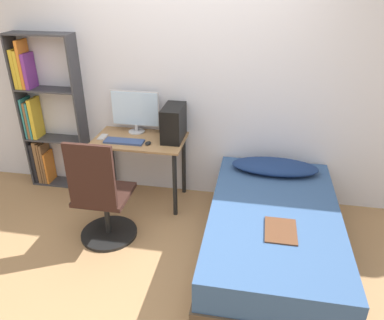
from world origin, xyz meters
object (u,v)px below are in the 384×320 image
bookshelf (41,118)px  bed (272,233)px  office_chair (102,203)px  keyboard (124,141)px  monitor (135,110)px  pc_tower (174,123)px

bookshelf → bed: (2.54, -0.83, -0.57)m
office_chair → keyboard: size_ratio=2.62×
bed → office_chair: bearing=-177.9°
office_chair → bed: bearing=2.1°
bookshelf → office_chair: bearing=-40.9°
office_chair → monitor: bearing=86.8°
bed → monitor: 1.84m
office_chair → keyboard: 0.70m
keyboard → pc_tower: 0.53m
keyboard → office_chair: bearing=-91.1°
monitor → keyboard: bearing=-97.9°
bed → monitor: (-1.46, 0.85, 0.73)m
office_chair → monitor: 1.06m
keyboard → pc_tower: pc_tower is taller
bookshelf → pc_tower: (1.51, -0.09, 0.08)m
monitor → pc_tower: bearing=-13.9°
monitor → pc_tower: (0.43, -0.11, -0.07)m
office_chair → pc_tower: pc_tower is taller
monitor → keyboard: monitor is taller
office_chair → bed: 1.52m
monitor → keyboard: (-0.04, -0.28, -0.23)m
bed → keyboard: keyboard is taller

